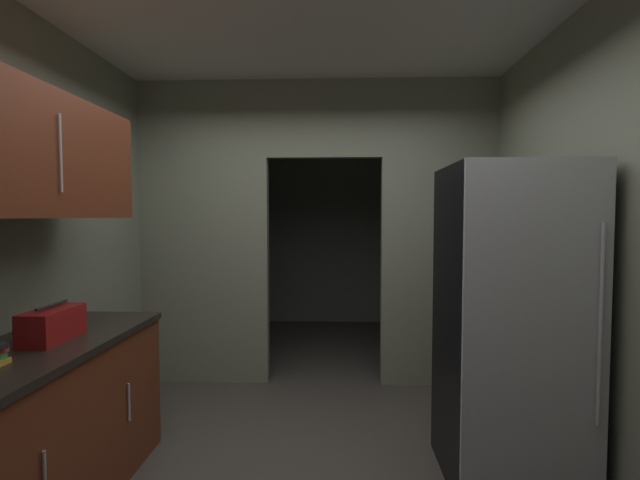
{
  "coord_description": "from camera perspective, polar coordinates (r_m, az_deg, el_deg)",
  "views": [
    {
      "loc": [
        0.21,
        -2.53,
        1.54
      ],
      "look_at": [
        0.07,
        0.91,
        1.37
      ],
      "focal_mm": 25.74,
      "sensor_mm": 36.0,
      "label": 1
    }
  ],
  "objects": [
    {
      "name": "upper_cabinet_counterside",
      "position": [
        2.67,
        -32.89,
        9.05
      ],
      "size": [
        0.36,
        1.56,
        0.63
      ],
      "color": "maroon"
    },
    {
      "name": "refrigerator",
      "position": [
        2.92,
        22.4,
        -9.65
      ],
      "size": [
        0.72,
        0.78,
        1.84
      ],
      "color": "black",
      "rests_on": "ground"
    },
    {
      "name": "lower_cabinet_run",
      "position": [
        2.87,
        -32.06,
        -19.98
      ],
      "size": [
        0.63,
        1.73,
        0.9
      ],
      "color": "maroon",
      "rests_on": "ground"
    },
    {
      "name": "kitchen_partition",
      "position": [
        4.22,
        -0.85,
        2.3
      ],
      "size": [
        3.25,
        0.12,
        2.77
      ],
      "color": "gray",
      "rests_on": "ground"
    },
    {
      "name": "adjoining_room_shell",
      "position": [
        5.96,
        0.33,
        1.44
      ],
      "size": [
        3.25,
        2.55,
        2.77
      ],
      "color": "gray",
      "rests_on": "ground"
    },
    {
      "name": "kitchen_overhead_slab",
      "position": [
        3.29,
        -1.66,
        25.44
      ],
      "size": [
        3.65,
        7.36,
        0.06
      ],
      "primitive_type": "cube",
      "color": "silver"
    },
    {
      "name": "boombox",
      "position": [
        2.8,
        -30.36,
        -9.08
      ],
      "size": [
        0.18,
        0.36,
        0.2
      ],
      "color": "maroon",
      "rests_on": "lower_cabinet_run"
    }
  ]
}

